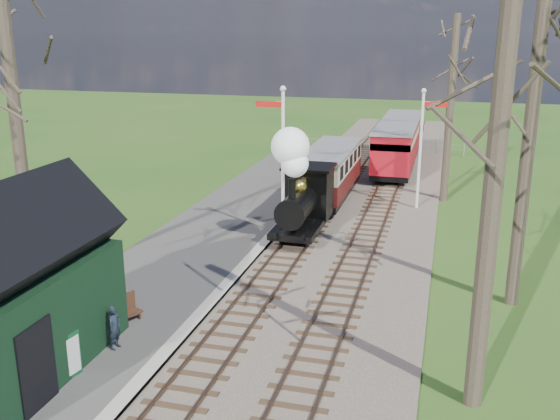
{
  "coord_description": "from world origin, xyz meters",
  "views": [
    {
      "loc": [
        5.53,
        -7.28,
        8.3
      ],
      "look_at": [
        -0.52,
        14.91,
        1.6
      ],
      "focal_mm": 40.0,
      "sensor_mm": 36.0,
      "label": 1
    }
  ],
  "objects_px": {
    "station_shed": "(3,296)",
    "red_carriage_b": "(402,135)",
    "semaphore_near": "(281,153)",
    "coach": "(330,171)",
    "person": "(115,327)",
    "locomotive": "(301,189)",
    "sign_board": "(68,358)",
    "bench": "(117,312)",
    "red_carriage_a": "(394,150)",
    "semaphore_far": "(422,140)"
  },
  "relations": [
    {
      "from": "locomotive",
      "to": "bench",
      "type": "relative_size",
      "value": 3.29
    },
    {
      "from": "locomotive",
      "to": "bench",
      "type": "distance_m",
      "value": 9.83
    },
    {
      "from": "station_shed",
      "to": "sign_board",
      "type": "distance_m",
      "value": 2.09
    },
    {
      "from": "coach",
      "to": "red_carriage_a",
      "type": "distance_m",
      "value": 6.46
    },
    {
      "from": "semaphore_far",
      "to": "sign_board",
      "type": "relative_size",
      "value": 5.0
    },
    {
      "from": "semaphore_far",
      "to": "person",
      "type": "xyz_separation_m",
      "value": [
        -6.91,
        -16.17,
        -2.55
      ]
    },
    {
      "from": "station_shed",
      "to": "semaphore_far",
      "type": "distance_m",
      "value": 20.01
    },
    {
      "from": "semaphore_far",
      "to": "bench",
      "type": "xyz_separation_m",
      "value": [
        -7.58,
        -14.88,
        -2.78
      ]
    },
    {
      "from": "semaphore_far",
      "to": "locomotive",
      "type": "distance_m",
      "value": 7.3
    },
    {
      "from": "semaphore_near",
      "to": "person",
      "type": "xyz_separation_m",
      "value": [
        -1.76,
        -10.17,
        -2.82
      ]
    },
    {
      "from": "semaphore_far",
      "to": "red_carriage_b",
      "type": "bearing_deg",
      "value": 98.57
    },
    {
      "from": "semaphore_near",
      "to": "semaphore_far",
      "type": "bearing_deg",
      "value": 49.4
    },
    {
      "from": "locomotive",
      "to": "coach",
      "type": "relative_size",
      "value": 0.63
    },
    {
      "from": "semaphore_near",
      "to": "bench",
      "type": "relative_size",
      "value": 4.41
    },
    {
      "from": "locomotive",
      "to": "bench",
      "type": "bearing_deg",
      "value": -109.19
    },
    {
      "from": "red_carriage_a",
      "to": "sign_board",
      "type": "xyz_separation_m",
      "value": [
        -5.44,
        -24.09,
        -0.85
      ]
    },
    {
      "from": "locomotive",
      "to": "red_carriage_b",
      "type": "height_order",
      "value": "locomotive"
    },
    {
      "from": "red_carriage_b",
      "to": "coach",
      "type": "bearing_deg",
      "value": -102.83
    },
    {
      "from": "semaphore_far",
      "to": "red_carriage_a",
      "type": "bearing_deg",
      "value": 105.8
    },
    {
      "from": "station_shed",
      "to": "semaphore_near",
      "type": "relative_size",
      "value": 1.01
    },
    {
      "from": "semaphore_far",
      "to": "locomotive",
      "type": "height_order",
      "value": "semaphore_far"
    },
    {
      "from": "red_carriage_a",
      "to": "red_carriage_b",
      "type": "distance_m",
      "value": 5.5
    },
    {
      "from": "station_shed",
      "to": "person",
      "type": "relative_size",
      "value": 5.26
    },
    {
      "from": "coach",
      "to": "red_carriage_b",
      "type": "height_order",
      "value": "red_carriage_b"
    },
    {
      "from": "locomotive",
      "to": "red_carriage_b",
      "type": "distance_m",
      "value": 17.68
    },
    {
      "from": "semaphore_far",
      "to": "coach",
      "type": "bearing_deg",
      "value": 175.39
    },
    {
      "from": "station_shed",
      "to": "semaphore_near",
      "type": "bearing_deg",
      "value": 73.62
    },
    {
      "from": "locomotive",
      "to": "person",
      "type": "relative_size",
      "value": 3.87
    },
    {
      "from": "station_shed",
      "to": "semaphore_near",
      "type": "xyz_separation_m",
      "value": [
        3.53,
        12.0,
        1.35
      ]
    },
    {
      "from": "semaphore_near",
      "to": "red_carriage_a",
      "type": "relative_size",
      "value": 1.11
    },
    {
      "from": "person",
      "to": "bench",
      "type": "bearing_deg",
      "value": 34.37
    },
    {
      "from": "semaphore_near",
      "to": "coach",
      "type": "distance_m",
      "value": 6.72
    },
    {
      "from": "coach",
      "to": "bench",
      "type": "height_order",
      "value": "coach"
    },
    {
      "from": "locomotive",
      "to": "sign_board",
      "type": "distance_m",
      "value": 12.51
    },
    {
      "from": "coach",
      "to": "red_carriage_b",
      "type": "xyz_separation_m",
      "value": [
        2.6,
        11.42,
        0.07
      ]
    },
    {
      "from": "red_carriage_b",
      "to": "person",
      "type": "height_order",
      "value": "red_carriage_b"
    },
    {
      "from": "locomotive",
      "to": "red_carriage_a",
      "type": "xyz_separation_m",
      "value": [
        2.61,
        11.98,
        -0.51
      ]
    },
    {
      "from": "locomotive",
      "to": "bench",
      "type": "xyz_separation_m",
      "value": [
        -3.19,
        -9.17,
        -1.57
      ]
    },
    {
      "from": "semaphore_far",
      "to": "person",
      "type": "bearing_deg",
      "value": -113.13
    },
    {
      "from": "sign_board",
      "to": "person",
      "type": "distance_m",
      "value": 1.68
    },
    {
      "from": "coach",
      "to": "person",
      "type": "height_order",
      "value": "coach"
    },
    {
      "from": "station_shed",
      "to": "red_carriage_b",
      "type": "height_order",
      "value": "station_shed"
    },
    {
      "from": "semaphore_near",
      "to": "red_carriage_a",
      "type": "bearing_deg",
      "value": 74.65
    },
    {
      "from": "red_carriage_b",
      "to": "semaphore_far",
      "type": "bearing_deg",
      "value": -81.43
    },
    {
      "from": "station_shed",
      "to": "coach",
      "type": "xyz_separation_m",
      "value": [
        4.3,
        18.35,
        -0.71
      ]
    },
    {
      "from": "semaphore_near",
      "to": "coach",
      "type": "bearing_deg",
      "value": 83.1
    },
    {
      "from": "bench",
      "to": "person",
      "type": "bearing_deg",
      "value": -62.6
    },
    {
      "from": "station_shed",
      "to": "locomotive",
      "type": "distance_m",
      "value": 13.02
    },
    {
      "from": "station_shed",
      "to": "sign_board",
      "type": "relative_size",
      "value": 5.5
    },
    {
      "from": "semaphore_near",
      "to": "sign_board",
      "type": "relative_size",
      "value": 5.43
    }
  ]
}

